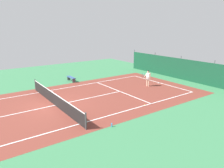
{
  "coord_description": "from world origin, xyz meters",
  "views": [
    {
      "loc": [
        15.56,
        -5.59,
        6.05
      ],
      "look_at": [
        0.05,
        5.44,
        0.9
      ],
      "focal_mm": 34.65,
      "sensor_mm": 36.0,
      "label": 1
    }
  ],
  "objects_px": {
    "tennis_net": "(55,99)",
    "tennis_player": "(148,77)",
    "water_bottle": "(112,125)",
    "tennis_ball_midcourt": "(145,105)",
    "tennis_ball_near_player": "(147,78)",
    "courtside_bench": "(71,78)"
  },
  "relations": [
    {
      "from": "tennis_ball_near_player",
      "to": "tennis_ball_midcourt",
      "type": "height_order",
      "value": "same"
    },
    {
      "from": "tennis_ball_near_player",
      "to": "water_bottle",
      "type": "relative_size",
      "value": 0.28
    },
    {
      "from": "tennis_ball_near_player",
      "to": "water_bottle",
      "type": "bearing_deg",
      "value": -53.68
    },
    {
      "from": "tennis_player",
      "to": "courtside_bench",
      "type": "height_order",
      "value": "tennis_player"
    },
    {
      "from": "tennis_player",
      "to": "tennis_ball_midcourt",
      "type": "relative_size",
      "value": 24.85
    },
    {
      "from": "tennis_net",
      "to": "courtside_bench",
      "type": "xyz_separation_m",
      "value": [
        -6.31,
        4.33,
        -0.14
      ]
    },
    {
      "from": "tennis_net",
      "to": "water_bottle",
      "type": "distance_m",
      "value": 5.81
    },
    {
      "from": "tennis_ball_midcourt",
      "to": "courtside_bench",
      "type": "bearing_deg",
      "value": -172.31
    },
    {
      "from": "tennis_ball_near_player",
      "to": "water_bottle",
      "type": "height_order",
      "value": "water_bottle"
    },
    {
      "from": "tennis_player",
      "to": "tennis_ball_near_player",
      "type": "height_order",
      "value": "tennis_player"
    },
    {
      "from": "tennis_player",
      "to": "tennis_ball_midcourt",
      "type": "height_order",
      "value": "tennis_player"
    },
    {
      "from": "tennis_player",
      "to": "courtside_bench",
      "type": "xyz_separation_m",
      "value": [
        -6.47,
        -5.55,
        -0.59
      ]
    },
    {
      "from": "tennis_player",
      "to": "water_bottle",
      "type": "height_order",
      "value": "tennis_player"
    },
    {
      "from": "tennis_net",
      "to": "tennis_ball_near_player",
      "type": "relative_size",
      "value": 153.33
    },
    {
      "from": "tennis_net",
      "to": "tennis_player",
      "type": "xyz_separation_m",
      "value": [
        0.16,
        9.89,
        0.45
      ]
    },
    {
      "from": "tennis_net",
      "to": "tennis_player",
      "type": "distance_m",
      "value": 9.9
    },
    {
      "from": "tennis_net",
      "to": "water_bottle",
      "type": "height_order",
      "value": "tennis_net"
    },
    {
      "from": "tennis_ball_midcourt",
      "to": "water_bottle",
      "type": "bearing_deg",
      "value": -70.07
    },
    {
      "from": "tennis_ball_midcourt",
      "to": "tennis_ball_near_player",
      "type": "bearing_deg",
      "value": 134.33
    },
    {
      "from": "tennis_net",
      "to": "tennis_ball_midcourt",
      "type": "relative_size",
      "value": 153.33
    },
    {
      "from": "tennis_player",
      "to": "courtside_bench",
      "type": "relative_size",
      "value": 1.03
    },
    {
      "from": "tennis_player",
      "to": "water_bottle",
      "type": "distance_m",
      "value": 10.06
    }
  ]
}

